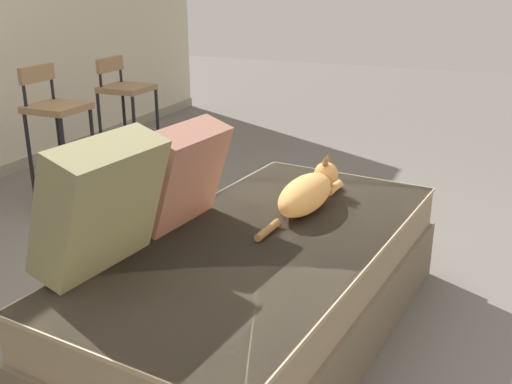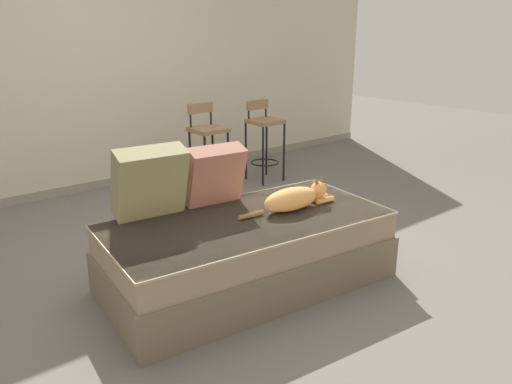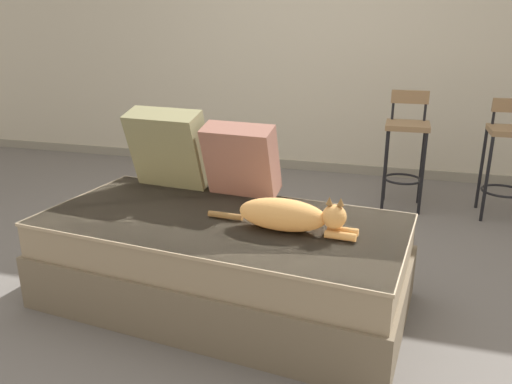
# 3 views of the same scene
# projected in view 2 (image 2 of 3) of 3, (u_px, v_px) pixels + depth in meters

# --- Properties ---
(ground_plane) EXTENTS (16.00, 16.00, 0.00)m
(ground_plane) POSITION_uv_depth(u_px,v_px,m) (214.00, 262.00, 3.60)
(ground_plane) COLOR #66605B
(ground_plane) RESTS_ON ground
(wall_back_panel) EXTENTS (8.00, 0.10, 2.60)m
(wall_back_panel) POSITION_uv_depth(u_px,v_px,m) (80.00, 61.00, 4.85)
(wall_back_panel) COLOR beige
(wall_back_panel) RESTS_ON ground
(wall_baseboard_trim) EXTENTS (8.00, 0.02, 0.09)m
(wall_baseboard_trim) POSITION_uv_depth(u_px,v_px,m) (95.00, 185.00, 5.21)
(wall_baseboard_trim) COLOR gray
(wall_baseboard_trim) RESTS_ON ground
(couch) EXTENTS (1.91, 1.09, 0.46)m
(couch) POSITION_uv_depth(u_px,v_px,m) (248.00, 251.00, 3.23)
(couch) COLOR #766750
(couch) RESTS_ON ground
(throw_pillow_corner) EXTENTS (0.47, 0.33, 0.47)m
(throw_pillow_corner) POSITION_uv_depth(u_px,v_px,m) (149.00, 182.00, 3.11)
(throw_pillow_corner) COLOR #847F56
(throw_pillow_corner) RESTS_ON couch
(throw_pillow_middle) EXTENTS (0.42, 0.30, 0.42)m
(throw_pillow_middle) POSITION_uv_depth(u_px,v_px,m) (214.00, 175.00, 3.35)
(throw_pillow_middle) COLOR #936051
(throw_pillow_middle) RESTS_ON couch
(cat) EXTENTS (0.74, 0.20, 0.19)m
(cat) POSITION_uv_depth(u_px,v_px,m) (295.00, 198.00, 3.30)
(cat) COLOR tan
(cat) RESTS_ON couch
(bar_stool_near_window) EXTENTS (0.32, 0.32, 0.90)m
(bar_stool_near_window) POSITION_uv_depth(u_px,v_px,m) (208.00, 141.00, 4.95)
(bar_stool_near_window) COLOR black
(bar_stool_near_window) RESTS_ON ground
(bar_stool_by_doorway) EXTENTS (0.32, 0.32, 0.87)m
(bar_stool_by_doorway) POSITION_uv_depth(u_px,v_px,m) (264.00, 134.00, 5.39)
(bar_stool_by_doorway) COLOR black
(bar_stool_by_doorway) RESTS_ON ground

